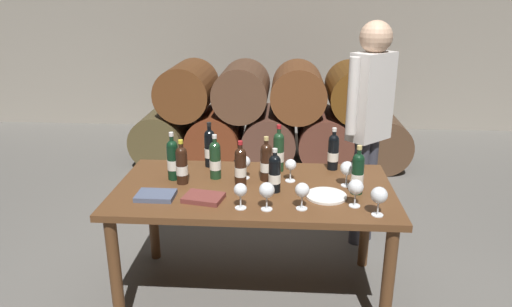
{
  "coord_description": "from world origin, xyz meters",
  "views": [
    {
      "loc": [
        0.19,
        -2.64,
        1.89
      ],
      "look_at": [
        0.0,
        0.2,
        0.91
      ],
      "focal_mm": 32.77,
      "sensor_mm": 36.0,
      "label": 1
    }
  ],
  "objects_px": {
    "wine_bottle_4": "(266,161)",
    "wine_glass_4": "(356,188)",
    "dining_table": "(254,201)",
    "wine_bottle_2": "(173,159)",
    "wine_bottle_0": "(241,166)",
    "wine_bottle_6": "(333,151)",
    "wine_bottle_8": "(215,159)",
    "serving_plate": "(326,196)",
    "wine_bottle_9": "(279,151)",
    "wine_bottle_3": "(275,173)",
    "wine_glass_2": "(245,163)",
    "sommelier_presenting": "(370,114)",
    "wine_glass_1": "(379,196)",
    "wine_glass_6": "(291,166)",
    "tasting_notebook": "(156,196)",
    "wine_glass_5": "(302,191)",
    "wine_glass_3": "(267,191)",
    "wine_bottle_7": "(358,173)",
    "wine_glass_7": "(240,191)",
    "wine_bottle_1": "(182,165)",
    "leather_ledger": "(204,198)",
    "wine_bottle_5": "(210,148)"
  },
  "relations": [
    {
      "from": "wine_glass_1",
      "to": "wine_bottle_1",
      "type": "bearing_deg",
      "value": 161.84
    },
    {
      "from": "wine_bottle_1",
      "to": "wine_bottle_4",
      "type": "relative_size",
      "value": 0.99
    },
    {
      "from": "wine_bottle_3",
      "to": "serving_plate",
      "type": "bearing_deg",
      "value": -11.61
    },
    {
      "from": "wine_glass_3",
      "to": "wine_glass_6",
      "type": "xyz_separation_m",
      "value": [
        0.13,
        0.42,
        -0.01
      ]
    },
    {
      "from": "wine_glass_5",
      "to": "dining_table",
      "type": "bearing_deg",
      "value": 134.74
    },
    {
      "from": "leather_ledger",
      "to": "wine_bottle_3",
      "type": "bearing_deg",
      "value": 32.2
    },
    {
      "from": "wine_bottle_5",
      "to": "wine_glass_2",
      "type": "distance_m",
      "value": 0.33
    },
    {
      "from": "wine_bottle_5",
      "to": "leather_ledger",
      "type": "height_order",
      "value": "wine_bottle_5"
    },
    {
      "from": "wine_glass_2",
      "to": "sommelier_presenting",
      "type": "relative_size",
      "value": 0.09
    },
    {
      "from": "wine_bottle_3",
      "to": "wine_glass_6",
      "type": "height_order",
      "value": "wine_bottle_3"
    },
    {
      "from": "wine_glass_2",
      "to": "wine_glass_7",
      "type": "relative_size",
      "value": 1.02
    },
    {
      "from": "wine_bottle_4",
      "to": "wine_glass_4",
      "type": "height_order",
      "value": "wine_bottle_4"
    },
    {
      "from": "wine_bottle_3",
      "to": "wine_glass_4",
      "type": "distance_m",
      "value": 0.49
    },
    {
      "from": "wine_bottle_0",
      "to": "dining_table",
      "type": "bearing_deg",
      "value": -20.81
    },
    {
      "from": "wine_bottle_0",
      "to": "wine_glass_7",
      "type": "relative_size",
      "value": 1.92
    },
    {
      "from": "wine_bottle_8",
      "to": "tasting_notebook",
      "type": "height_order",
      "value": "wine_bottle_8"
    },
    {
      "from": "wine_bottle_6",
      "to": "wine_glass_4",
      "type": "xyz_separation_m",
      "value": [
        0.07,
        -0.58,
        -0.01
      ]
    },
    {
      "from": "wine_bottle_0",
      "to": "serving_plate",
      "type": "distance_m",
      "value": 0.55
    },
    {
      "from": "wine_bottle_8",
      "to": "serving_plate",
      "type": "bearing_deg",
      "value": -20.06
    },
    {
      "from": "wine_bottle_1",
      "to": "wine_bottle_8",
      "type": "height_order",
      "value": "wine_bottle_8"
    },
    {
      "from": "wine_bottle_0",
      "to": "wine_bottle_6",
      "type": "distance_m",
      "value": 0.67
    },
    {
      "from": "wine_glass_6",
      "to": "wine_bottle_7",
      "type": "bearing_deg",
      "value": -22.23
    },
    {
      "from": "leather_ledger",
      "to": "serving_plate",
      "type": "xyz_separation_m",
      "value": [
        0.71,
        0.09,
        -0.01
      ]
    },
    {
      "from": "wine_glass_4",
      "to": "wine_glass_2",
      "type": "bearing_deg",
      "value": 150.05
    },
    {
      "from": "wine_bottle_7",
      "to": "sommelier_presenting",
      "type": "height_order",
      "value": "sommelier_presenting"
    },
    {
      "from": "wine_glass_6",
      "to": "wine_glass_2",
      "type": "bearing_deg",
      "value": 174.25
    },
    {
      "from": "dining_table",
      "to": "sommelier_presenting",
      "type": "relative_size",
      "value": 0.99
    },
    {
      "from": "wine_glass_4",
      "to": "wine_glass_5",
      "type": "xyz_separation_m",
      "value": [
        -0.3,
        -0.06,
        -0.0
      ]
    },
    {
      "from": "wine_bottle_3",
      "to": "wine_bottle_6",
      "type": "bearing_deg",
      "value": 46.52
    },
    {
      "from": "wine_bottle_7",
      "to": "wine_glass_4",
      "type": "distance_m",
      "value": 0.19
    },
    {
      "from": "wine_bottle_1",
      "to": "wine_glass_3",
      "type": "height_order",
      "value": "wine_bottle_1"
    },
    {
      "from": "wine_bottle_7",
      "to": "wine_glass_6",
      "type": "height_order",
      "value": "wine_bottle_7"
    },
    {
      "from": "wine_glass_3",
      "to": "wine_glass_6",
      "type": "height_order",
      "value": "wine_glass_3"
    },
    {
      "from": "wine_bottle_2",
      "to": "wine_glass_6",
      "type": "distance_m",
      "value": 0.75
    },
    {
      "from": "wine_bottle_7",
      "to": "tasting_notebook",
      "type": "height_order",
      "value": "wine_bottle_7"
    },
    {
      "from": "wine_glass_2",
      "to": "sommelier_presenting",
      "type": "height_order",
      "value": "sommelier_presenting"
    },
    {
      "from": "wine_bottle_1",
      "to": "leather_ledger",
      "type": "height_order",
      "value": "wine_bottle_1"
    },
    {
      "from": "wine_bottle_6",
      "to": "wine_bottle_9",
      "type": "height_order",
      "value": "wine_bottle_9"
    },
    {
      "from": "wine_glass_2",
      "to": "wine_glass_4",
      "type": "relative_size",
      "value": 0.95
    },
    {
      "from": "dining_table",
      "to": "wine_bottle_2",
      "type": "relative_size",
      "value": 5.46
    },
    {
      "from": "wine_bottle_0",
      "to": "tasting_notebook",
      "type": "height_order",
      "value": "wine_bottle_0"
    },
    {
      "from": "wine_bottle_3",
      "to": "wine_bottle_5",
      "type": "xyz_separation_m",
      "value": [
        -0.45,
        0.4,
        0.02
      ]
    },
    {
      "from": "wine_glass_6",
      "to": "tasting_notebook",
      "type": "relative_size",
      "value": 0.67
    },
    {
      "from": "wine_bottle_3",
      "to": "wine_bottle_9",
      "type": "distance_m",
      "value": 0.35
    },
    {
      "from": "wine_bottle_0",
      "to": "wine_glass_1",
      "type": "xyz_separation_m",
      "value": [
        0.77,
        -0.37,
        -0.01
      ]
    },
    {
      "from": "wine_bottle_4",
      "to": "wine_glass_3",
      "type": "xyz_separation_m",
      "value": [
        0.02,
        -0.43,
        -0.01
      ]
    },
    {
      "from": "wine_bottle_9",
      "to": "wine_glass_1",
      "type": "bearing_deg",
      "value": -49.39
    },
    {
      "from": "wine_bottle_0",
      "to": "wine_bottle_5",
      "type": "height_order",
      "value": "wine_bottle_5"
    },
    {
      "from": "wine_glass_3",
      "to": "wine_glass_2",
      "type": "bearing_deg",
      "value": 109.78
    },
    {
      "from": "wine_bottle_0",
      "to": "wine_glass_1",
      "type": "distance_m",
      "value": 0.86
    }
  ]
}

